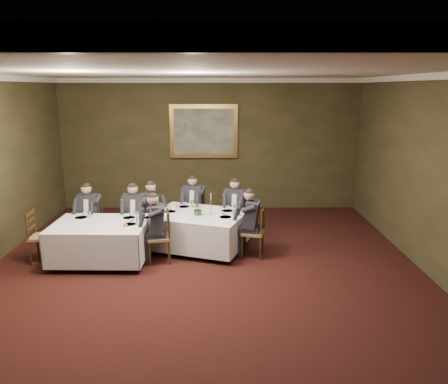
{
  "coord_description": "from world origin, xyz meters",
  "views": [
    {
      "loc": [
        0.34,
        -6.73,
        3.25
      ],
      "look_at": [
        0.38,
        2.06,
        1.15
      ],
      "focal_mm": 35.0,
      "sensor_mm": 36.0,
      "label": 1
    }
  ],
  "objects_px": {
    "chair_main_endleft": "(148,230)",
    "chair_main_endright": "(253,242)",
    "candlestick": "(211,206)",
    "chair_main_backright": "(235,225)",
    "diner_main_endleft": "(148,220)",
    "diner_sec_backright": "(135,222)",
    "table_second": "(101,239)",
    "chair_main_backleft": "(194,221)",
    "diner_main_endright": "(253,231)",
    "chair_sec_backright": "(136,232)",
    "chair_sec_endleft": "(43,247)",
    "chair_sec_endright": "(160,247)",
    "diner_main_backleft": "(194,211)",
    "diner_main_backright": "(235,215)",
    "table_main": "(198,228)",
    "diner_sec_endright": "(159,236)",
    "diner_sec_backleft": "(90,222)",
    "chair_sec_backleft": "(91,232)",
    "painting": "(204,131)",
    "centerpiece": "(198,208)"
  },
  "relations": [
    {
      "from": "candlestick",
      "to": "chair_main_backright",
      "type": "bearing_deg",
      "value": 56.2
    },
    {
      "from": "diner_main_backleft",
      "to": "centerpiece",
      "type": "bearing_deg",
      "value": 110.57
    },
    {
      "from": "chair_main_backright",
      "to": "chair_sec_endleft",
      "type": "xyz_separation_m",
      "value": [
        -3.73,
        -1.36,
        0.0
      ]
    },
    {
      "from": "chair_main_endright",
      "to": "centerpiece",
      "type": "distance_m",
      "value": 1.28
    },
    {
      "from": "chair_main_backright",
      "to": "chair_sec_endleft",
      "type": "relative_size",
      "value": 1.0
    },
    {
      "from": "diner_main_endleft",
      "to": "chair_sec_backleft",
      "type": "bearing_deg",
      "value": -72.13
    },
    {
      "from": "chair_main_backleft",
      "to": "table_main",
      "type": "bearing_deg",
      "value": 110.85
    },
    {
      "from": "table_second",
      "to": "chair_main_endleft",
      "type": "relative_size",
      "value": 1.8
    },
    {
      "from": "diner_main_backleft",
      "to": "painting",
      "type": "distance_m",
      "value": 2.64
    },
    {
      "from": "diner_sec_endright",
      "to": "centerpiece",
      "type": "xyz_separation_m",
      "value": [
        0.73,
        0.55,
        0.39
      ]
    },
    {
      "from": "table_main",
      "to": "chair_sec_backleft",
      "type": "xyz_separation_m",
      "value": [
        -2.29,
        0.27,
        -0.17
      ]
    },
    {
      "from": "chair_main_backleft",
      "to": "chair_sec_endleft",
      "type": "height_order",
      "value": "same"
    },
    {
      "from": "diner_sec_endright",
      "to": "diner_main_endright",
      "type": "bearing_deg",
      "value": -91.99
    },
    {
      "from": "chair_main_endright",
      "to": "chair_sec_endleft",
      "type": "height_order",
      "value": "same"
    },
    {
      "from": "diner_main_endleft",
      "to": "chair_sec_backright",
      "type": "bearing_deg",
      "value": -50.76
    },
    {
      "from": "table_second",
      "to": "centerpiece",
      "type": "height_order",
      "value": "centerpiece"
    },
    {
      "from": "diner_main_endright",
      "to": "diner_sec_endright",
      "type": "height_order",
      "value": "same"
    },
    {
      "from": "chair_sec_backright",
      "to": "diner_sec_endright",
      "type": "height_order",
      "value": "diner_sec_endright"
    },
    {
      "from": "diner_main_backleft",
      "to": "chair_main_endleft",
      "type": "xyz_separation_m",
      "value": [
        -0.94,
        -0.66,
        -0.23
      ]
    },
    {
      "from": "diner_main_endleft",
      "to": "diner_main_endright",
      "type": "distance_m",
      "value": 2.31
    },
    {
      "from": "chair_main_endleft",
      "to": "centerpiece",
      "type": "bearing_deg",
      "value": 78.23
    },
    {
      "from": "centerpiece",
      "to": "candlestick",
      "type": "relative_size",
      "value": 0.63
    },
    {
      "from": "diner_main_endright",
      "to": "chair_sec_backright",
      "type": "bearing_deg",
      "value": 87.31
    },
    {
      "from": "diner_main_endleft",
      "to": "chair_sec_backright",
      "type": "xyz_separation_m",
      "value": [
        -0.25,
        -0.13,
        -0.23
      ]
    },
    {
      "from": "diner_main_endleft",
      "to": "diner_sec_backright",
      "type": "distance_m",
      "value": 0.29
    },
    {
      "from": "diner_main_backleft",
      "to": "diner_main_endleft",
      "type": "distance_m",
      "value": 1.14
    },
    {
      "from": "diner_main_endleft",
      "to": "chair_sec_endright",
      "type": "relative_size",
      "value": 1.35
    },
    {
      "from": "centerpiece",
      "to": "painting",
      "type": "relative_size",
      "value": 0.16
    },
    {
      "from": "chair_sec_endleft",
      "to": "chair_main_backleft",
      "type": "bearing_deg",
      "value": 118.21
    },
    {
      "from": "chair_main_endleft",
      "to": "chair_sec_endright",
      "type": "relative_size",
      "value": 1.0
    },
    {
      "from": "chair_main_endleft",
      "to": "chair_main_endright",
      "type": "height_order",
      "value": "same"
    },
    {
      "from": "candlestick",
      "to": "painting",
      "type": "relative_size",
      "value": 0.25
    },
    {
      "from": "chair_sec_backleft",
      "to": "painting",
      "type": "xyz_separation_m",
      "value": [
        2.29,
        2.86,
        1.84
      ]
    },
    {
      "from": "chair_main_backleft",
      "to": "diner_sec_endright",
      "type": "distance_m",
      "value": 1.83
    },
    {
      "from": "diner_main_backleft",
      "to": "chair_main_backright",
      "type": "distance_m",
      "value": 1.01
    },
    {
      "from": "chair_main_endright",
      "to": "chair_sec_backright",
      "type": "bearing_deg",
      "value": 87.32
    },
    {
      "from": "chair_main_endleft",
      "to": "chair_main_endright",
      "type": "bearing_deg",
      "value": 83.52
    },
    {
      "from": "chair_main_endright",
      "to": "diner_main_backright",
      "type": "bearing_deg",
      "value": 28.45
    },
    {
      "from": "diner_sec_backright",
      "to": "candlestick",
      "type": "height_order",
      "value": "diner_sec_backright"
    },
    {
      "from": "chair_main_endright",
      "to": "chair_sec_backleft",
      "type": "xyz_separation_m",
      "value": [
        -3.39,
        0.66,
        0.0
      ]
    },
    {
      "from": "chair_sec_backleft",
      "to": "candlestick",
      "type": "xyz_separation_m",
      "value": [
        2.55,
        -0.32,
        0.64
      ]
    },
    {
      "from": "chair_main_backright",
      "to": "diner_main_endleft",
      "type": "xyz_separation_m",
      "value": [
        -1.87,
        -0.35,
        0.23
      ]
    },
    {
      "from": "diner_sec_backleft",
      "to": "diner_sec_endright",
      "type": "distance_m",
      "value": 1.82
    },
    {
      "from": "table_second",
      "to": "chair_main_backright",
      "type": "bearing_deg",
      "value": 27.81
    },
    {
      "from": "chair_main_backleft",
      "to": "chair_main_endright",
      "type": "height_order",
      "value": "same"
    },
    {
      "from": "chair_main_backleft",
      "to": "diner_main_backleft",
      "type": "distance_m",
      "value": 0.23
    },
    {
      "from": "diner_sec_backleft",
      "to": "chair_sec_endright",
      "type": "bearing_deg",
      "value": 156.09
    },
    {
      "from": "candlestick",
      "to": "diner_main_backright",
      "type": "bearing_deg",
      "value": 55.92
    },
    {
      "from": "diner_main_endleft",
      "to": "chair_sec_backright",
      "type": "distance_m",
      "value": 0.36
    },
    {
      "from": "chair_main_backleft",
      "to": "chair_sec_endright",
      "type": "xyz_separation_m",
      "value": [
        -0.55,
        -1.72,
        0.0
      ]
    }
  ]
}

